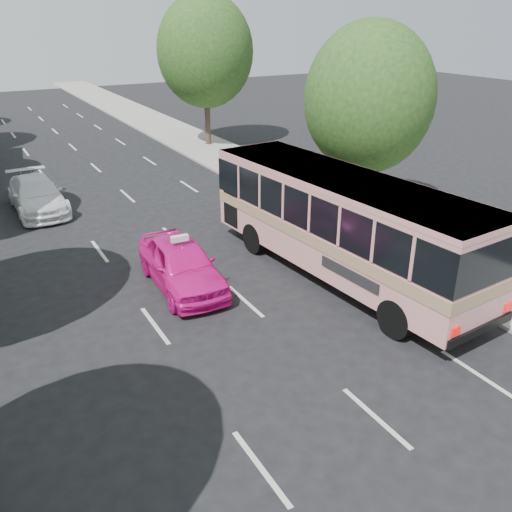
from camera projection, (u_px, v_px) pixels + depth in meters
ground at (288, 382)px, 12.94m from camera, size 120.00×120.00×0.00m
sidewalk_right at (229, 158)px, 32.62m from camera, size 4.00×90.00×0.12m
tree_right_near at (372, 93)px, 21.05m from camera, size 5.10×5.10×7.95m
tree_right_far at (207, 47)px, 33.53m from camera, size 6.00×6.00×9.35m
pink_bus at (341, 216)px, 17.26m from camera, size 3.56×10.93×3.43m
pink_taxi at (181, 264)px, 17.17m from camera, size 2.10×4.71×1.57m
white_pickup at (37, 195)px, 23.86m from camera, size 2.15×5.06×1.46m
taxi_roof_sign at (180, 238)px, 16.81m from camera, size 0.56×0.21×0.18m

